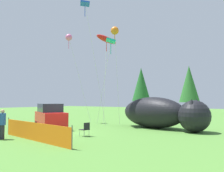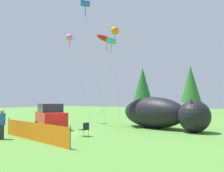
{
  "view_description": "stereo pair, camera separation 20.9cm",
  "coord_description": "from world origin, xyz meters",
  "px_view_note": "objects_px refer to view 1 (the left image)",
  "views": [
    {
      "loc": [
        14.1,
        -13.06,
        2.44
      ],
      "look_at": [
        1.46,
        4.53,
        3.66
      ],
      "focal_mm": 40.0,
      "sensor_mm": 36.0,
      "label": 1
    },
    {
      "loc": [
        14.27,
        -12.94,
        2.44
      ],
      "look_at": [
        1.46,
        4.53,
        3.66
      ],
      "focal_mm": 40.0,
      "sensor_mm": 36.0,
      "label": 2
    }
  ],
  "objects_px": {
    "kite_teal_diamond": "(111,43)",
    "kite_pink_octopus": "(69,38)",
    "folding_chair": "(85,128)",
    "spectator_in_yellow_shirt": "(2,123)",
    "parked_car": "(50,117)",
    "kite_red_lizard": "(106,40)",
    "kite_blue_box": "(85,7)",
    "kite_orange_flower": "(115,31)",
    "inflatable_cat": "(160,114)"
  },
  "relations": [
    {
      "from": "folding_chair",
      "to": "spectator_in_yellow_shirt",
      "type": "bearing_deg",
      "value": 56.93
    },
    {
      "from": "parked_car",
      "to": "kite_red_lizard",
      "type": "relative_size",
      "value": 0.47
    },
    {
      "from": "kite_orange_flower",
      "to": "kite_teal_diamond",
      "type": "height_order",
      "value": "kite_orange_flower"
    },
    {
      "from": "inflatable_cat",
      "to": "kite_red_lizard",
      "type": "xyz_separation_m",
      "value": [
        -6.55,
        1.02,
        7.59
      ]
    },
    {
      "from": "folding_chair",
      "to": "inflatable_cat",
      "type": "bearing_deg",
      "value": -99.84
    },
    {
      "from": "kite_red_lizard",
      "to": "parked_car",
      "type": "bearing_deg",
      "value": -98.1
    },
    {
      "from": "parked_car",
      "to": "kite_orange_flower",
      "type": "distance_m",
      "value": 10.28
    },
    {
      "from": "inflatable_cat",
      "to": "kite_pink_octopus",
      "type": "bearing_deg",
      "value": -166.2
    },
    {
      "from": "parked_car",
      "to": "inflatable_cat",
      "type": "bearing_deg",
      "value": 63.5
    },
    {
      "from": "parked_car",
      "to": "spectator_in_yellow_shirt",
      "type": "height_order",
      "value": "parked_car"
    },
    {
      "from": "parked_car",
      "to": "kite_orange_flower",
      "type": "relative_size",
      "value": 0.46
    },
    {
      "from": "kite_blue_box",
      "to": "kite_orange_flower",
      "type": "height_order",
      "value": "kite_blue_box"
    },
    {
      "from": "kite_teal_diamond",
      "to": "kite_orange_flower",
      "type": "bearing_deg",
      "value": 92.36
    },
    {
      "from": "kite_blue_box",
      "to": "kite_pink_octopus",
      "type": "distance_m",
      "value": 4.93
    },
    {
      "from": "inflatable_cat",
      "to": "kite_blue_box",
      "type": "bearing_deg",
      "value": -151.86
    },
    {
      "from": "spectator_in_yellow_shirt",
      "to": "kite_pink_octopus",
      "type": "bearing_deg",
      "value": 116.31
    },
    {
      "from": "kite_red_lizard",
      "to": "kite_blue_box",
      "type": "bearing_deg",
      "value": -98.88
    },
    {
      "from": "kite_blue_box",
      "to": "kite_orange_flower",
      "type": "xyz_separation_m",
      "value": [
        2.25,
        1.8,
        -2.4
      ]
    },
    {
      "from": "inflatable_cat",
      "to": "kite_red_lizard",
      "type": "distance_m",
      "value": 10.08
    },
    {
      "from": "spectator_in_yellow_shirt",
      "to": "kite_blue_box",
      "type": "bearing_deg",
      "value": 98.47
    },
    {
      "from": "kite_orange_flower",
      "to": "parked_car",
      "type": "bearing_deg",
      "value": -116.19
    },
    {
      "from": "parked_car",
      "to": "inflatable_cat",
      "type": "relative_size",
      "value": 0.52
    },
    {
      "from": "parked_car",
      "to": "kite_teal_diamond",
      "type": "height_order",
      "value": "kite_teal_diamond"
    },
    {
      "from": "kite_blue_box",
      "to": "kite_red_lizard",
      "type": "height_order",
      "value": "kite_blue_box"
    },
    {
      "from": "kite_teal_diamond",
      "to": "spectator_in_yellow_shirt",
      "type": "bearing_deg",
      "value": -95.04
    },
    {
      "from": "parked_car",
      "to": "folding_chair",
      "type": "height_order",
      "value": "parked_car"
    },
    {
      "from": "spectator_in_yellow_shirt",
      "to": "kite_blue_box",
      "type": "height_order",
      "value": "kite_blue_box"
    },
    {
      "from": "inflatable_cat",
      "to": "kite_teal_diamond",
      "type": "relative_size",
      "value": 1.04
    },
    {
      "from": "inflatable_cat",
      "to": "kite_blue_box",
      "type": "xyz_separation_m",
      "value": [
        -7.0,
        -1.82,
        10.36
      ]
    },
    {
      "from": "parked_car",
      "to": "kite_blue_box",
      "type": "distance_m",
      "value": 11.25
    },
    {
      "from": "parked_car",
      "to": "kite_orange_flower",
      "type": "bearing_deg",
      "value": 90.5
    },
    {
      "from": "kite_teal_diamond",
      "to": "folding_chair",
      "type": "bearing_deg",
      "value": -68.46
    },
    {
      "from": "kite_pink_octopus",
      "to": "kite_orange_flower",
      "type": "xyz_separation_m",
      "value": [
        6.31,
        0.03,
        -0.25
      ]
    },
    {
      "from": "inflatable_cat",
      "to": "kite_teal_diamond",
      "type": "height_order",
      "value": "kite_teal_diamond"
    },
    {
      "from": "kite_blue_box",
      "to": "kite_orange_flower",
      "type": "distance_m",
      "value": 3.75
    },
    {
      "from": "parked_car",
      "to": "folding_chair",
      "type": "distance_m",
      "value": 5.5
    },
    {
      "from": "kite_red_lizard",
      "to": "kite_pink_octopus",
      "type": "height_order",
      "value": "kite_pink_octopus"
    },
    {
      "from": "spectator_in_yellow_shirt",
      "to": "kite_blue_box",
      "type": "relative_size",
      "value": 0.15
    },
    {
      "from": "inflatable_cat",
      "to": "kite_teal_diamond",
      "type": "bearing_deg",
      "value": -157.22
    },
    {
      "from": "inflatable_cat",
      "to": "kite_red_lizard",
      "type": "relative_size",
      "value": 0.92
    },
    {
      "from": "kite_pink_octopus",
      "to": "kite_orange_flower",
      "type": "height_order",
      "value": "kite_pink_octopus"
    },
    {
      "from": "spectator_in_yellow_shirt",
      "to": "kite_red_lizard",
      "type": "relative_size",
      "value": 0.2
    },
    {
      "from": "spectator_in_yellow_shirt",
      "to": "kite_red_lizard",
      "type": "distance_m",
      "value": 14.41
    },
    {
      "from": "spectator_in_yellow_shirt",
      "to": "kite_orange_flower",
      "type": "distance_m",
      "value": 13.77
    },
    {
      "from": "kite_teal_diamond",
      "to": "kite_pink_octopus",
      "type": "bearing_deg",
      "value": 173.55
    },
    {
      "from": "parked_car",
      "to": "kite_blue_box",
      "type": "relative_size",
      "value": 0.37
    },
    {
      "from": "kite_red_lizard",
      "to": "kite_orange_flower",
      "type": "xyz_separation_m",
      "value": [
        1.81,
        -1.04,
        0.37
      ]
    },
    {
      "from": "kite_orange_flower",
      "to": "kite_red_lizard",
      "type": "bearing_deg",
      "value": 150.05
    },
    {
      "from": "inflatable_cat",
      "to": "spectator_in_yellow_shirt",
      "type": "relative_size",
      "value": 4.67
    },
    {
      "from": "folding_chair",
      "to": "kite_blue_box",
      "type": "bearing_deg",
      "value": -40.21
    }
  ]
}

